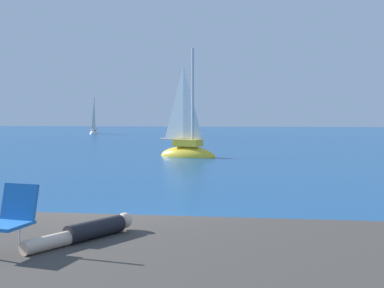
{
  "coord_description": "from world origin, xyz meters",
  "views": [
    {
      "loc": [
        2.53,
        -9.95,
        2.52
      ],
      "look_at": [
        0.1,
        14.32,
        0.99
      ],
      "focal_mm": 47.25,
      "sensor_mm": 36.0,
      "label": 1
    }
  ],
  "objects_px": {
    "sailboat_near": "(187,150)",
    "person_sunbather": "(88,231)",
    "sailboat_far": "(94,132)",
    "beach_chair": "(12,215)"
  },
  "relations": [
    {
      "from": "sailboat_far",
      "to": "beach_chair",
      "type": "distance_m",
      "value": 54.46
    },
    {
      "from": "sailboat_near",
      "to": "beach_chair",
      "type": "xyz_separation_m",
      "value": [
        0.37,
        -22.64,
        0.93
      ]
    },
    {
      "from": "sailboat_far",
      "to": "person_sunbather",
      "type": "xyz_separation_m",
      "value": [
        15.45,
        -51.78,
        0.7
      ]
    },
    {
      "from": "sailboat_far",
      "to": "person_sunbather",
      "type": "height_order",
      "value": "sailboat_far"
    },
    {
      "from": "sailboat_far",
      "to": "beach_chair",
      "type": "relative_size",
      "value": 5.96
    },
    {
      "from": "sailboat_near",
      "to": "beach_chair",
      "type": "bearing_deg",
      "value": -65.27
    },
    {
      "from": "sailboat_far",
      "to": "beach_chair",
      "type": "bearing_deg",
      "value": -166.17
    },
    {
      "from": "sailboat_near",
      "to": "sailboat_far",
      "type": "height_order",
      "value": "sailboat_near"
    },
    {
      "from": "sailboat_near",
      "to": "person_sunbather",
      "type": "bearing_deg",
      "value": -63.37
    },
    {
      "from": "sailboat_far",
      "to": "person_sunbather",
      "type": "distance_m",
      "value": 54.04
    }
  ]
}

